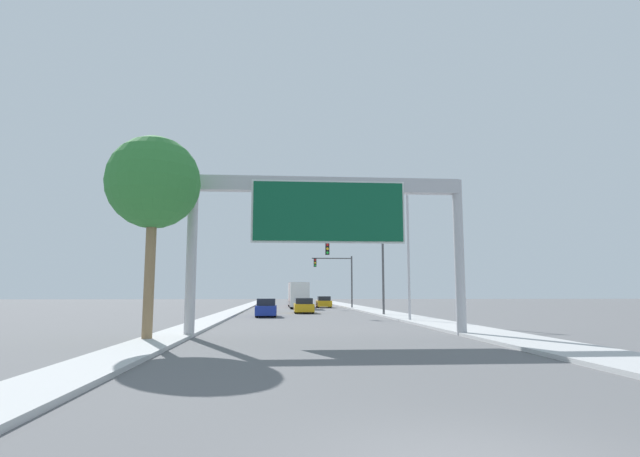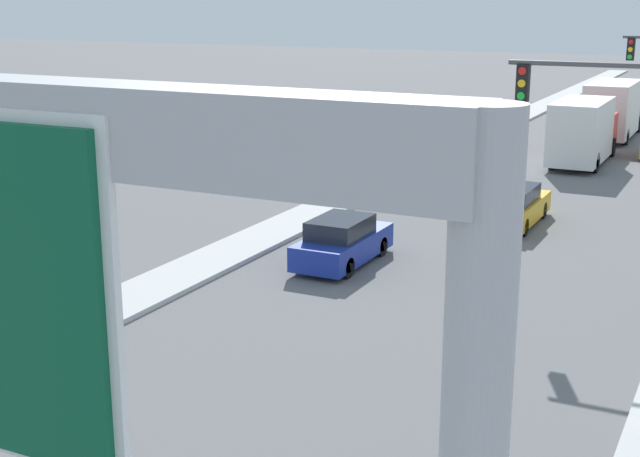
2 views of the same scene
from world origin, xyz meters
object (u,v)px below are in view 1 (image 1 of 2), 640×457
car_mid_right (324,302)px  truck_box_secondary (297,295)px  traffic_light_mid_block (339,273)px  truck_box_primary (299,295)px  palm_tree_foreground (153,184)px  street_lamp_right (405,244)px  traffic_light_near_intersection (364,263)px  sign_gantry (328,212)px  car_far_center (266,308)px  car_near_right (304,306)px

car_mid_right → truck_box_secondary: (-3.50, 5.76, 1.01)m
car_mid_right → traffic_light_mid_block: bearing=-69.6°
truck_box_primary → truck_box_secondary: (0.00, 9.60, 0.06)m
palm_tree_foreground → street_lamp_right: (14.40, 13.53, -1.19)m
truck_box_secondary → traffic_light_near_intersection: bearing=-80.5°
sign_gantry → car_far_center: (-3.50, 19.38, -5.18)m
truck_box_secondary → traffic_light_mid_block: (5.13, -10.15, 2.83)m
traffic_light_near_intersection → traffic_light_mid_block: traffic_light_near_intersection is taller
car_near_right → sign_gantry: bearing=-90.0°
car_near_right → car_mid_right: bearing=78.8°
truck_box_secondary → car_near_right: bearing=-90.0°
traffic_light_near_intersection → truck_box_primary: bearing=103.8°
car_mid_right → truck_box_secondary: 6.82m
palm_tree_foreground → car_far_center: bearing=78.7°
car_mid_right → truck_box_secondary: truck_box_secondary is taller
car_mid_right → truck_box_primary: truck_box_primary is taller
sign_gantry → traffic_light_mid_block: sign_gantry is taller
truck_box_primary → car_far_center: bearing=-99.3°
traffic_light_mid_block → car_near_right: bearing=-111.0°
truck_box_secondary → sign_gantry: bearing=-90.0°
truck_box_primary → traffic_light_mid_block: size_ratio=1.13×
truck_box_primary → street_lamp_right: 30.16m
sign_gantry → car_far_center: sign_gantry is taller
palm_tree_foreground → street_lamp_right: size_ratio=0.92×
sign_gantry → truck_box_secondary: 50.44m
traffic_light_mid_block → truck_box_secondary: bearing=116.8°
car_mid_right → street_lamp_right: bearing=-84.6°
car_mid_right → traffic_light_near_intersection: (1.55, -24.39, 3.89)m
car_mid_right → traffic_light_near_intersection: size_ratio=0.64×
car_far_center → car_mid_right: bearing=74.4°
street_lamp_right → truck_box_primary: bearing=102.8°
car_mid_right → traffic_light_near_intersection: traffic_light_near_intersection is taller
car_far_center → traffic_light_near_intersection: bearing=5.0°
sign_gantry → car_far_center: size_ratio=3.13×
car_far_center → truck_box_secondary: truck_box_secondary is taller
truck_box_primary → street_lamp_right: bearing=-77.2°
sign_gantry → palm_tree_foreground: size_ratio=1.52×
sign_gantry → car_mid_right: 44.94m
car_near_right → traffic_light_mid_block: traffic_light_mid_block is taller
street_lamp_right → sign_gantry: bearing=-119.9°
sign_gantry → car_near_right: 27.25m
car_far_center → traffic_light_mid_block: size_ratio=0.64×
truck_box_primary → street_lamp_right: size_ratio=0.79×
car_far_center → truck_box_secondary: bearing=83.5°
truck_box_secondary → palm_tree_foreground: (-7.79, -52.30, 4.99)m
car_near_right → street_lamp_right: 17.32m
truck_box_secondary → traffic_light_mid_block: size_ratio=1.23×
car_far_center → car_mid_right: (7.00, 25.13, -0.00)m
sign_gantry → car_mid_right: (3.50, 44.51, -5.18)m
car_far_center → traffic_light_mid_block: (8.63, 20.74, 3.84)m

